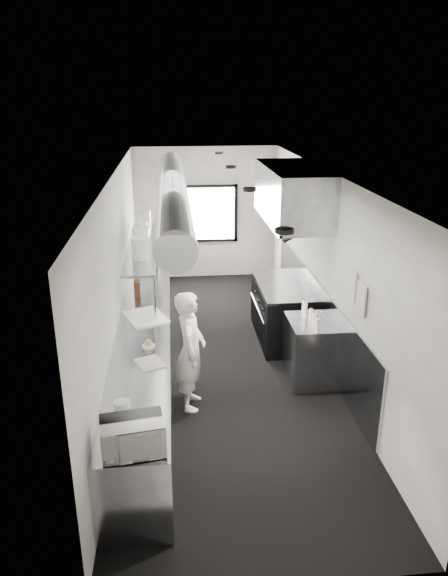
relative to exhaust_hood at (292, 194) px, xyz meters
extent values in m
cube|color=black|center=(-1.10, -0.70, -2.39)|extent=(3.00, 8.00, 0.01)
cube|color=beige|center=(-1.10, -0.70, 0.41)|extent=(3.00, 8.00, 0.01)
cube|color=silver|center=(-1.10, 3.30, -0.99)|extent=(3.00, 0.02, 2.80)
cube|color=silver|center=(-1.10, -4.70, -0.99)|extent=(3.00, 0.02, 2.80)
cube|color=silver|center=(-2.60, -0.70, -0.99)|extent=(0.02, 8.00, 2.80)
cube|color=silver|center=(0.40, -0.70, -0.99)|extent=(0.02, 8.00, 2.80)
cube|color=gray|center=(0.38, -0.40, -1.84)|extent=(0.03, 5.50, 1.10)
cylinder|color=gray|center=(-1.80, -0.30, 0.16)|extent=(0.40, 6.40, 0.40)
cube|color=white|center=(-1.10, 3.26, -0.99)|extent=(1.20, 0.03, 1.10)
cube|color=black|center=(-1.10, 3.28, -0.42)|extent=(1.36, 0.03, 0.08)
cube|color=black|center=(-1.10, 3.28, -1.57)|extent=(1.36, 0.03, 0.08)
cube|color=black|center=(-1.74, 3.28, -0.99)|extent=(0.08, 0.03, 1.25)
cube|color=black|center=(-0.46, 3.28, -0.99)|extent=(0.08, 0.03, 1.25)
cube|color=gray|center=(0.00, 0.00, 0.01)|extent=(0.80, 2.20, 0.80)
cube|color=gray|center=(-0.38, 0.00, -0.38)|extent=(0.05, 2.20, 0.05)
cube|color=black|center=(-0.08, 0.00, -0.33)|extent=(0.50, 2.10, 0.28)
cube|color=gray|center=(-2.25, -1.20, -1.94)|extent=(0.70, 6.00, 0.90)
cube|color=gray|center=(-2.30, 0.30, -0.84)|extent=(0.45, 3.00, 0.04)
cylinder|color=gray|center=(-2.10, -1.10, -1.17)|extent=(0.04, 0.04, 0.66)
cylinder|color=gray|center=(-2.10, 0.30, -1.17)|extent=(0.04, 0.04, 0.66)
cylinder|color=gray|center=(-2.10, 1.70, -1.17)|extent=(0.04, 0.04, 0.66)
cube|color=black|center=(-0.05, 0.00, -1.94)|extent=(0.85, 1.60, 0.90)
cube|color=gray|center=(-0.05, 0.00, -1.47)|extent=(0.85, 1.60, 0.04)
cube|color=gray|center=(-0.46, 0.00, -1.94)|extent=(0.03, 1.55, 0.80)
cylinder|color=gray|center=(-0.49, 0.00, -1.84)|extent=(0.03, 1.30, 0.03)
cube|color=gray|center=(0.05, -1.40, -1.94)|extent=(0.65, 0.80, 0.90)
cube|color=gray|center=(-2.25, 2.50, -1.94)|extent=(0.70, 1.20, 0.90)
cube|color=beige|center=(0.37, -1.90, -0.79)|extent=(0.02, 0.28, 0.38)
cube|color=beige|center=(0.37, -2.25, -0.84)|extent=(0.02, 0.28, 0.38)
imported|color=white|center=(-1.64, -1.89, -1.60)|extent=(0.44, 0.61, 1.57)
imported|color=silver|center=(-2.22, -3.99, -1.34)|extent=(0.56, 0.46, 0.30)
cylinder|color=beige|center=(-2.36, -3.31, -1.44)|extent=(0.17, 0.17, 0.09)
cylinder|color=beige|center=(-2.38, -3.34, -1.44)|extent=(0.18, 0.18, 0.10)
cube|color=white|center=(-2.13, -2.39, -1.49)|extent=(0.40, 0.44, 0.01)
cylinder|color=white|center=(-2.16, -1.95, -1.48)|extent=(0.22, 0.22, 0.01)
sphere|color=tan|center=(-2.16, -1.95, -1.43)|extent=(0.09, 0.09, 0.09)
cube|color=white|center=(-2.23, -1.03, -1.48)|extent=(0.69, 0.79, 0.02)
cube|color=brown|center=(-2.39, -0.13, -1.37)|extent=(0.10, 0.21, 0.23)
cylinder|color=white|center=(-2.29, -0.41, -0.66)|extent=(0.29, 0.29, 0.31)
cylinder|color=white|center=(-2.30, 0.09, -0.65)|extent=(0.31, 0.31, 0.34)
cylinder|color=white|center=(-2.32, 0.63, -0.67)|extent=(0.28, 0.28, 0.30)
cylinder|color=white|center=(-2.31, 1.02, -0.62)|extent=(0.34, 0.34, 0.41)
cylinder|color=white|center=(0.02, -1.74, -1.39)|extent=(0.07, 0.07, 0.19)
cylinder|color=white|center=(0.02, -1.54, -1.40)|extent=(0.06, 0.06, 0.18)
cylinder|color=white|center=(0.02, -1.37, -1.41)|extent=(0.07, 0.07, 0.17)
cylinder|color=white|center=(-0.03, -1.24, -1.39)|extent=(0.08, 0.08, 0.20)
cylinder|color=white|center=(-0.01, -1.12, -1.39)|extent=(0.08, 0.08, 0.20)
camera|label=1|loc=(-1.82, -7.94, 1.46)|focal=33.35mm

